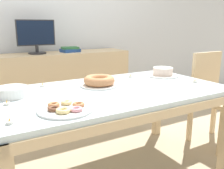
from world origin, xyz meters
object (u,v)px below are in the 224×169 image
(book_stack, at_px, (70,50))
(tealight_left_edge, at_px, (7,103))
(computer_monitor, at_px, (36,37))
(tealight_right_edge, at_px, (10,122))
(plate_stack, at_px, (12,92))
(cake_golden_bundt, at_px, (99,81))
(pastry_platter, at_px, (66,109))
(chair, at_px, (214,94))
(tealight_near_cakes, at_px, (130,76))
(tealight_centre, at_px, (43,85))
(cake_chocolate_round, at_px, (163,72))
(tealight_near_front, at_px, (195,81))

(book_stack, xyz_separation_m, tealight_left_edge, (-0.91, -1.28, -0.18))
(computer_monitor, bearing_deg, tealight_right_edge, -108.73)
(book_stack, bearing_deg, plate_stack, -127.47)
(book_stack, bearing_deg, cake_golden_bundt, -99.47)
(pastry_platter, xyz_separation_m, plate_stack, (-0.22, 0.46, 0.02))
(chair, height_order, book_stack, book_stack)
(book_stack, distance_m, plate_stack, 1.41)
(pastry_platter, distance_m, tealight_near_cakes, 1.04)
(tealight_left_edge, bearing_deg, chair, 0.49)
(book_stack, height_order, tealight_centre, book_stack)
(pastry_platter, relative_size, tealight_right_edge, 8.11)
(cake_chocolate_round, bearing_deg, tealight_near_front, -80.39)
(chair, relative_size, tealight_right_edge, 23.50)
(plate_stack, xyz_separation_m, tealight_left_edge, (-0.06, -0.17, -0.02))
(plate_stack, distance_m, tealight_left_edge, 0.19)
(chair, xyz_separation_m, book_stack, (-1.06, 1.27, 0.40))
(tealight_right_edge, bearing_deg, tealight_left_edge, 84.37)
(tealight_right_edge, height_order, tealight_left_edge, same)
(chair, xyz_separation_m, tealight_near_cakes, (-0.84, 0.29, 0.22))
(computer_monitor, bearing_deg, tealight_left_edge, -111.86)
(plate_stack, bearing_deg, cake_golden_bundt, -1.90)
(computer_monitor, relative_size, pastry_platter, 1.31)
(cake_golden_bundt, height_order, pastry_platter, cake_golden_bundt)
(tealight_centre, height_order, tealight_right_edge, same)
(plate_stack, bearing_deg, tealight_centre, 35.51)
(tealight_left_edge, bearing_deg, tealight_near_front, -5.58)
(tealight_right_edge, bearing_deg, tealight_centre, 63.15)
(pastry_platter, bearing_deg, plate_stack, 115.56)
(cake_golden_bundt, distance_m, tealight_near_cakes, 0.44)
(cake_chocolate_round, bearing_deg, tealight_centre, 171.92)
(chair, bearing_deg, tealight_right_edge, -170.16)
(tealight_near_cakes, bearing_deg, tealight_centre, 176.54)
(chair, height_order, computer_monitor, computer_monitor)
(chair, bearing_deg, computer_monitor, 139.06)
(cake_golden_bundt, xyz_separation_m, tealight_right_edge, (-0.75, -0.48, -0.03))
(cake_chocolate_round, relative_size, pastry_platter, 0.94)
(book_stack, bearing_deg, cake_chocolate_round, -64.15)
(plate_stack, height_order, tealight_centre, plate_stack)
(plate_stack, distance_m, tealight_centre, 0.32)
(cake_chocolate_round, xyz_separation_m, plate_stack, (-1.38, -0.02, -0.00))
(pastry_platter, height_order, tealight_right_edge, same)
(book_stack, relative_size, plate_stack, 1.08)
(computer_monitor, bearing_deg, chair, -40.94)
(pastry_platter, bearing_deg, cake_chocolate_round, 22.62)
(cake_chocolate_round, bearing_deg, pastry_platter, -157.38)
(computer_monitor, height_order, tealight_right_edge, computer_monitor)
(tealight_centre, bearing_deg, tealight_near_cakes, -3.46)
(chair, xyz_separation_m, tealight_right_edge, (-2.01, -0.35, 0.22))
(cake_golden_bundt, height_order, tealight_left_edge, cake_golden_bundt)
(cake_golden_bundt, xyz_separation_m, pastry_platter, (-0.44, -0.43, -0.03))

